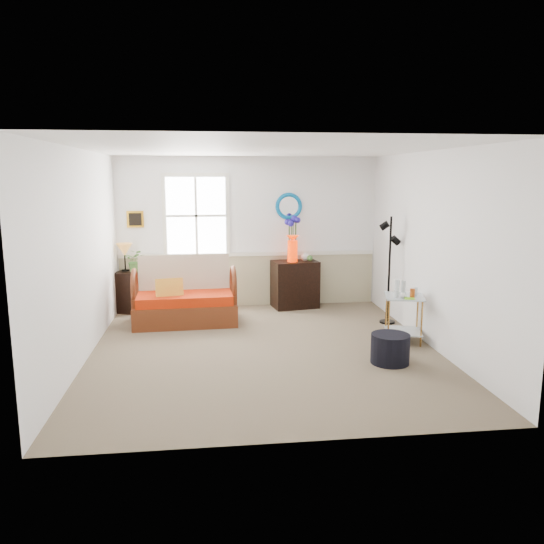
{
  "coord_description": "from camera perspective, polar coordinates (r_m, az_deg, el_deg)",
  "views": [
    {
      "loc": [
        -0.71,
        -6.69,
        2.26
      ],
      "look_at": [
        0.16,
        0.49,
        0.96
      ],
      "focal_mm": 35.0,
      "sensor_mm": 36.0,
      "label": 1
    }
  ],
  "objects": [
    {
      "name": "cabinet",
      "position": [
        9.26,
        2.48,
        -1.31
      ],
      "size": [
        0.83,
        0.61,
        0.82
      ],
      "primitive_type": null,
      "rotation": [
        0.0,
        0.0,
        0.16
      ],
      "color": "black",
      "rests_on": "floor"
    },
    {
      "name": "picture",
      "position": [
        9.27,
        -14.49,
        5.52
      ],
      "size": [
        0.28,
        0.03,
        0.28
      ],
      "primitive_type": "cube",
      "color": "#C4861B",
      "rests_on": "walls"
    },
    {
      "name": "table_lamp",
      "position": [
        9.14,
        -15.55,
        1.49
      ],
      "size": [
        0.31,
        0.31,
        0.48
      ],
      "primitive_type": null,
      "rotation": [
        0.0,
        0.0,
        -0.2
      ],
      "color": "#C57F34",
      "rests_on": "lamp_stand"
    },
    {
      "name": "chair_rail",
      "position": [
        9.28,
        -2.49,
        1.93
      ],
      "size": [
        4.46,
        0.04,
        0.06
      ],
      "primitive_type": "cube",
      "color": "silver",
      "rests_on": "walls"
    },
    {
      "name": "throw_pillow",
      "position": [
        8.19,
        -10.97,
        -2.09
      ],
      "size": [
        0.42,
        0.18,
        0.41
      ],
      "primitive_type": null,
      "rotation": [
        0.0,
        0.0,
        0.19
      ],
      "color": "orange",
      "rests_on": "loveseat"
    },
    {
      "name": "mirror",
      "position": [
        9.29,
        1.81,
        7.08
      ],
      "size": [
        0.47,
        0.07,
        0.47
      ],
      "primitive_type": "torus",
      "rotation": [
        1.57,
        0.0,
        0.0
      ],
      "color": "#0183BF",
      "rests_on": "walls"
    },
    {
      "name": "tabletop_items",
      "position": [
        7.43,
        14.17,
        -1.78
      ],
      "size": [
        0.43,
        0.43,
        0.21
      ],
      "primitive_type": null,
      "rotation": [
        0.0,
        0.0,
        -0.27
      ],
      "color": "silver",
      "rests_on": "side_table"
    },
    {
      "name": "lamp_stand",
      "position": [
        9.26,
        -15.12,
        -2.06
      ],
      "size": [
        0.5,
        0.5,
        0.69
      ],
      "primitive_type": null,
      "rotation": [
        0.0,
        0.0,
        -0.35
      ],
      "color": "black",
      "rests_on": "floor"
    },
    {
      "name": "ceiling",
      "position": [
        6.73,
        -0.91,
        13.12
      ],
      "size": [
        4.5,
        5.0,
        0.01
      ],
      "primitive_type": "cube",
      "color": "white",
      "rests_on": "walls"
    },
    {
      "name": "potted_plant",
      "position": [
        9.09,
        -14.4,
        0.93
      ],
      "size": [
        0.44,
        0.47,
        0.3
      ],
      "primitive_type": "imported",
      "rotation": [
        0.0,
        0.0,
        -0.31
      ],
      "color": "#467D36",
      "rests_on": "lamp_stand"
    },
    {
      "name": "ottoman",
      "position": [
        6.72,
        12.59,
        -8.05
      ],
      "size": [
        0.63,
        0.63,
        0.36
      ],
      "primitive_type": "cylinder",
      "rotation": [
        0.0,
        0.0,
        0.43
      ],
      "color": "black",
      "rests_on": "floor"
    },
    {
      "name": "floor_lamp",
      "position": [
        8.36,
        12.49,
        0.16
      ],
      "size": [
        0.31,
        0.31,
        1.67
      ],
      "primitive_type": null,
      "rotation": [
        0.0,
        0.0,
        -0.38
      ],
      "color": "black",
      "rests_on": "floor"
    },
    {
      "name": "flower_vase",
      "position": [
        9.08,
        2.23,
        3.51
      ],
      "size": [
        0.31,
        0.31,
        0.76
      ],
      "primitive_type": null,
      "rotation": [
        0.0,
        0.0,
        0.57
      ],
      "color": "#F72B00",
      "rests_on": "cabinet"
    },
    {
      "name": "floor",
      "position": [
        7.09,
        -0.85,
        -8.35
      ],
      "size": [
        4.5,
        5.0,
        0.01
      ],
      "primitive_type": "cube",
      "color": "#766653",
      "rests_on": "ground"
    },
    {
      "name": "side_table",
      "position": [
        7.57,
        13.94,
        -4.9
      ],
      "size": [
        0.62,
        0.62,
        0.65
      ],
      "primitive_type": null,
      "rotation": [
        0.0,
        0.0,
        -0.26
      ],
      "color": "#B17C35",
      "rests_on": "floor"
    },
    {
      "name": "loveseat",
      "position": [
        8.34,
        -9.37,
        -2.01
      ],
      "size": [
        1.6,
        0.95,
        1.02
      ],
      "primitive_type": null,
      "rotation": [
        0.0,
        0.0,
        0.04
      ],
      "color": "#51260F",
      "rests_on": "floor"
    },
    {
      "name": "wainscot",
      "position": [
        9.37,
        -2.47,
        -0.91
      ],
      "size": [
        4.46,
        0.02,
        0.9
      ],
      "primitive_type": "cube",
      "color": "tan",
      "rests_on": "walls"
    },
    {
      "name": "window",
      "position": [
        9.18,
        -8.16,
        6.01
      ],
      "size": [
        1.14,
        0.06,
        1.44
      ],
      "primitive_type": null,
      "color": "white",
      "rests_on": "walls"
    },
    {
      "name": "walls",
      "position": [
        6.79,
        -0.88,
        2.1
      ],
      "size": [
        4.51,
        5.01,
        2.6
      ],
      "color": "white",
      "rests_on": "floor"
    }
  ]
}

